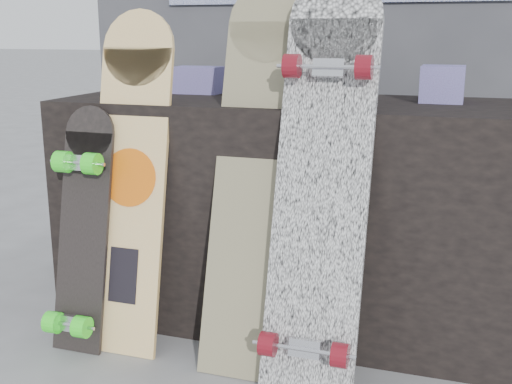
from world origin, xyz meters
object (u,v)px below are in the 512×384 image
(longboard_geisha, at_px, (131,173))
(skateboard_dark, at_px, (81,229))
(longboard_celtic, at_px, (257,164))
(vendor_table, at_px, (289,212))
(longboard_cascadia, at_px, (322,175))

(longboard_geisha, relative_size, skateboard_dark, 1.38)
(longboard_celtic, height_order, skateboard_dark, longboard_celtic)
(vendor_table, distance_m, longboard_celtic, 0.38)
(vendor_table, height_order, longboard_geisha, longboard_geisha)
(vendor_table, xyz_separation_m, longboard_celtic, (-0.03, -0.30, 0.23))
(vendor_table, xyz_separation_m, skateboard_dark, (-0.59, -0.42, 0.00))
(longboard_cascadia, bearing_deg, vendor_table, 118.29)
(longboard_cascadia, bearing_deg, longboard_geisha, 177.22)
(longboard_geisha, relative_size, longboard_cascadia, 0.92)
(longboard_celtic, relative_size, skateboard_dark, 1.49)
(longboard_cascadia, xyz_separation_m, skateboard_dark, (-0.79, -0.06, -0.22))
(longboard_geisha, distance_m, skateboard_dark, 0.25)
(vendor_table, relative_size, skateboard_dark, 2.01)
(vendor_table, xyz_separation_m, longboard_geisha, (-0.45, -0.33, 0.18))
(longboard_geisha, bearing_deg, vendor_table, 36.68)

